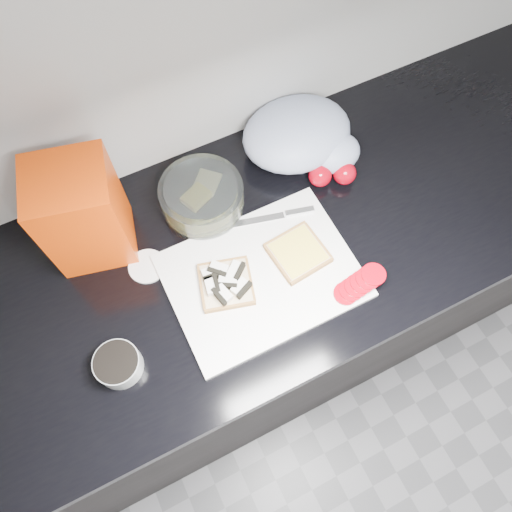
% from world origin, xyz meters
% --- Properties ---
extents(base_cabinet, '(3.50, 0.60, 0.86)m').
position_xyz_m(base_cabinet, '(0.00, 1.20, 0.43)').
color(base_cabinet, black).
rests_on(base_cabinet, ground).
extents(countertop, '(3.50, 0.64, 0.04)m').
position_xyz_m(countertop, '(0.00, 1.20, 0.88)').
color(countertop, black).
rests_on(countertop, base_cabinet).
extents(cutting_board, '(0.40, 0.30, 0.01)m').
position_xyz_m(cutting_board, '(0.02, 1.12, 0.91)').
color(cutting_board, white).
rests_on(cutting_board, countertop).
extents(bread_left, '(0.14, 0.14, 0.04)m').
position_xyz_m(bread_left, '(-0.06, 1.13, 0.92)').
color(bread_left, beige).
rests_on(bread_left, cutting_board).
extents(bread_right, '(0.13, 0.13, 0.02)m').
position_xyz_m(bread_right, '(0.12, 1.13, 0.92)').
color(bread_right, beige).
rests_on(bread_right, cutting_board).
extents(tomato_slices, '(0.13, 0.07, 0.03)m').
position_xyz_m(tomato_slices, '(0.20, 1.00, 0.93)').
color(tomato_slices, '#9C0311').
rests_on(tomato_slices, cutting_board).
extents(knife, '(0.21, 0.07, 0.01)m').
position_xyz_m(knife, '(0.13, 1.23, 0.92)').
color(knife, silver).
rests_on(knife, cutting_board).
extents(seed_tub, '(0.09, 0.09, 0.05)m').
position_xyz_m(seed_tub, '(-0.32, 1.07, 0.93)').
color(seed_tub, '#959A9A').
rests_on(seed_tub, countertop).
extents(tub_lid, '(0.10, 0.10, 0.01)m').
position_xyz_m(tub_lid, '(-0.19, 1.25, 0.90)').
color(tub_lid, silver).
rests_on(tub_lid, countertop).
extents(glass_bowl, '(0.19, 0.19, 0.08)m').
position_xyz_m(glass_bowl, '(-0.02, 1.34, 0.94)').
color(glass_bowl, silver).
rests_on(glass_bowl, countertop).
extents(bread_bag, '(0.19, 0.18, 0.25)m').
position_xyz_m(bread_bag, '(-0.26, 1.36, 1.02)').
color(bread_bag, '#F12C04').
rests_on(bread_bag, countertop).
extents(steel_canister, '(0.08, 0.08, 0.20)m').
position_xyz_m(steel_canister, '(-0.25, 1.43, 1.00)').
color(steel_canister, silver).
rests_on(steel_canister, countertop).
extents(grocery_bag, '(0.28, 0.25, 0.12)m').
position_xyz_m(grocery_bag, '(0.26, 1.38, 0.96)').
color(grocery_bag, '#9CA8C0').
rests_on(grocery_bag, countertop).
extents(whole_tomatoes, '(0.11, 0.08, 0.05)m').
position_xyz_m(whole_tomatoes, '(0.28, 1.27, 0.93)').
color(whole_tomatoes, '#9C0311').
rests_on(whole_tomatoes, countertop).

